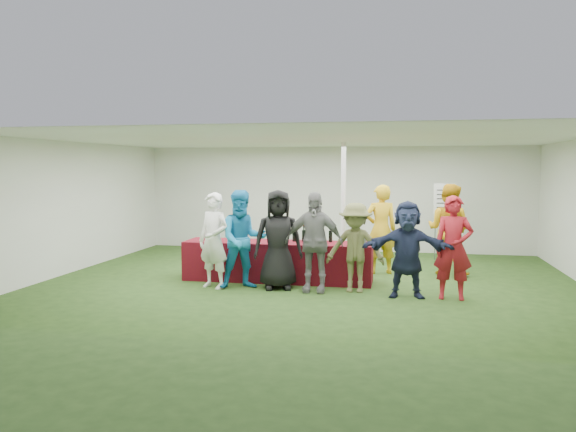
% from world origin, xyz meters
% --- Properties ---
extents(ground, '(60.00, 60.00, 0.00)m').
position_xyz_m(ground, '(0.00, 0.00, 0.00)').
color(ground, '#284719').
rests_on(ground, ground).
extents(tent, '(10.00, 10.00, 10.00)m').
position_xyz_m(tent, '(0.50, 1.20, 1.35)').
color(tent, white).
rests_on(tent, ground).
extents(serving_table, '(3.60, 0.80, 0.75)m').
position_xyz_m(serving_table, '(-0.62, -0.14, 0.38)').
color(serving_table, maroon).
rests_on(serving_table, ground).
extents(wine_bottles, '(0.77, 0.15, 0.32)m').
position_xyz_m(wine_bottles, '(0.01, 0.01, 0.87)').
color(wine_bottles, black).
rests_on(wine_bottles, serving_table).
extents(wine_glasses, '(1.15, 0.13, 0.16)m').
position_xyz_m(wine_glasses, '(-1.50, -0.41, 0.86)').
color(wine_glasses, silver).
rests_on(wine_glasses, serving_table).
extents(water_bottle, '(0.07, 0.07, 0.23)m').
position_xyz_m(water_bottle, '(-0.47, -0.06, 0.85)').
color(water_bottle, silver).
rests_on(water_bottle, serving_table).
extents(bar_towel, '(0.25, 0.18, 0.03)m').
position_xyz_m(bar_towel, '(0.91, -0.09, 0.77)').
color(bar_towel, white).
rests_on(bar_towel, serving_table).
extents(dump_bucket, '(0.24, 0.24, 0.18)m').
position_xyz_m(dump_bucket, '(0.96, -0.36, 0.84)').
color(dump_bucket, slate).
rests_on(dump_bucket, serving_table).
extents(wine_list_sign, '(0.50, 0.03, 1.80)m').
position_xyz_m(wine_list_sign, '(2.68, 2.80, 1.32)').
color(wine_list_sign, slate).
rests_on(wine_list_sign, ground).
extents(staff_pourer, '(0.76, 0.61, 1.82)m').
position_xyz_m(staff_pourer, '(1.29, 0.97, 0.91)').
color(staff_pourer, gold).
rests_on(staff_pourer, ground).
extents(staff_back, '(1.12, 1.03, 1.84)m').
position_xyz_m(staff_back, '(2.63, 1.08, 0.92)').
color(staff_back, '#C88E11').
rests_on(staff_back, ground).
extents(customer_0, '(0.74, 0.62, 1.72)m').
position_xyz_m(customer_0, '(-1.61, -0.99, 0.86)').
color(customer_0, white).
rests_on(customer_0, ground).
extents(customer_1, '(1.06, 0.96, 1.77)m').
position_xyz_m(customer_1, '(-1.09, -0.92, 0.88)').
color(customer_1, '#187FB9').
rests_on(customer_1, ground).
extents(customer_2, '(0.98, 0.75, 1.78)m').
position_xyz_m(customer_2, '(-0.46, -0.84, 0.89)').
color(customer_2, black).
rests_on(customer_2, ground).
extents(customer_3, '(1.04, 0.46, 1.75)m').
position_xyz_m(customer_3, '(0.20, -0.96, 0.88)').
color(customer_3, slate).
rests_on(customer_3, ground).
extents(customer_4, '(1.01, 0.59, 1.56)m').
position_xyz_m(customer_4, '(0.91, -0.85, 0.78)').
color(customer_4, brown).
rests_on(customer_4, ground).
extents(customer_5, '(1.53, 0.57, 1.62)m').
position_xyz_m(customer_5, '(1.79, -1.07, 0.81)').
color(customer_5, '#1B233E').
rests_on(customer_5, ground).
extents(customer_6, '(0.65, 0.44, 1.71)m').
position_xyz_m(customer_6, '(2.54, -1.06, 0.86)').
color(customer_6, maroon).
rests_on(customer_6, ground).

